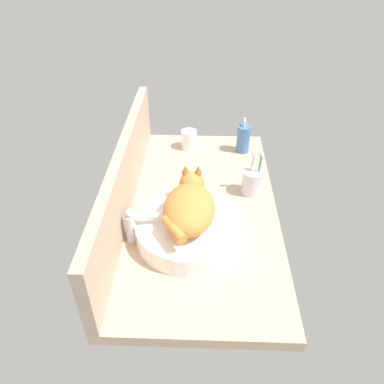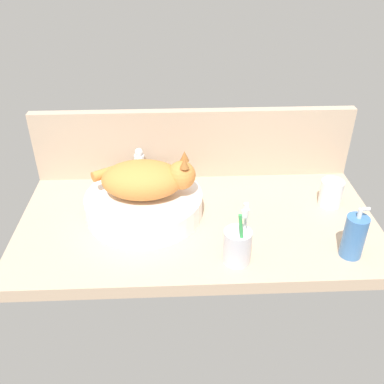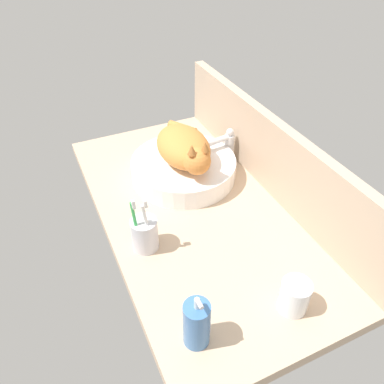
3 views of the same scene
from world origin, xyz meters
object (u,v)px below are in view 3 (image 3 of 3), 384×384
Objects in this scene: faucet at (227,145)px; soap_dispenser at (197,324)px; water_glass at (294,298)px; toothbrush_cup at (145,233)px; cat at (185,148)px; sink_basin at (184,168)px.

faucet is 73.06cm from soap_dispenser.
toothbrush_cup is at bearing -142.64° from water_glass.
water_glass is (2.08, 25.04, -2.62)cm from soap_dispenser.
toothbrush_cup reaches higher than soap_dispenser.
cat is 3.64× the size of water_glass.
cat reaches higher than water_glass.
toothbrush_cup is (24.98, -23.56, -7.67)cm from cat.
cat reaches higher than faucet.
water_glass is at bearing 2.47° from cat.
soap_dispenser is at bearing -94.75° from water_glass.
water_glass is (62.72, -15.71, -3.45)cm from faucet.
soap_dispenser is (60.64, -40.75, -0.82)cm from faucet.
cat is 19.43cm from faucet.
faucet is 50.66cm from toothbrush_cup.
water_glass is (59.17, 2.55, -9.06)cm from cat.
soap_dispenser is at bearing 1.90° from toothbrush_cup.
soap_dispenser is 1.81× the size of water_glass.
sink_basin is at bearing 158.98° from soap_dispenser.
soap_dispenser reaches higher than faucet.
soap_dispenser is at bearing -21.02° from sink_basin.
toothbrush_cup is (28.53, -41.82, -2.06)cm from faucet.
soap_dispenser is at bearing -21.51° from cat.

